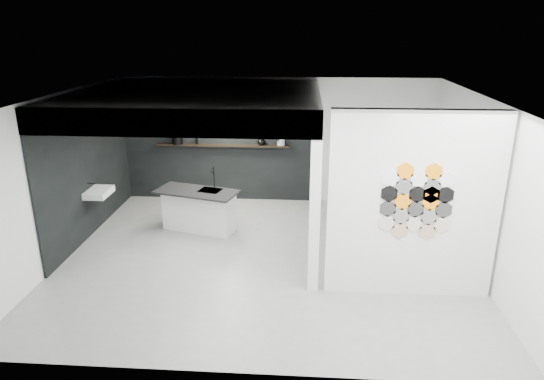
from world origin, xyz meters
The scene contains 17 objects.
floor centered at (0.00, 0.00, -0.01)m, with size 7.00×6.00×0.01m, color slate.
partition_panel centered at (2.23, -1.00, 1.40)m, with size 2.45×0.15×2.80m, color silver.
bay_clad_back centered at (-1.30, 2.97, 1.18)m, with size 4.40×0.04×2.35m, color black.
bay_clad_left centered at (-3.47, 1.00, 1.18)m, with size 0.04×4.00×2.35m, color black.
bulkhead centered at (-1.30, 1.00, 2.55)m, with size 4.40×4.00×0.40m, color silver.
corner_column centered at (0.82, -1.00, 1.18)m, with size 0.16×0.16×2.35m, color silver.
fascia_beam centered at (-1.30, -0.92, 2.55)m, with size 4.40×0.16×0.40m, color silver.
wall_basin centered at (-3.24, 0.80, 0.85)m, with size 0.40×0.60×0.12m, color silver.
display_shelf centered at (-1.20, 2.87, 1.30)m, with size 3.00×0.15×0.04m, color black.
kitchen_island centered at (-1.40, 1.13, 0.43)m, with size 1.71×1.10×1.27m.
stockpot centered at (-2.22, 2.87, 1.42)m, with size 0.24×0.24×0.20m, color black.
kettle centered at (-0.32, 2.87, 1.40)m, with size 0.18×0.18×0.15m, color black.
glass_bowl centered at (0.10, 2.87, 1.37)m, with size 0.13×0.13×0.09m, color gray.
glass_vase centered at (0.15, 2.87, 1.40)m, with size 0.11×0.11×0.16m, color gray.
bottle_dark centered at (-1.77, 2.87, 1.39)m, with size 0.06×0.06×0.15m, color black.
utensil_cup centered at (-2.15, 2.87, 1.37)m, with size 0.08×0.08×0.10m, color black.
hex_tile_cluster centered at (2.26, -1.09, 1.50)m, with size 1.04×0.02×1.16m.
Camera 1 is at (0.65, -7.64, 3.89)m, focal length 32.00 mm.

